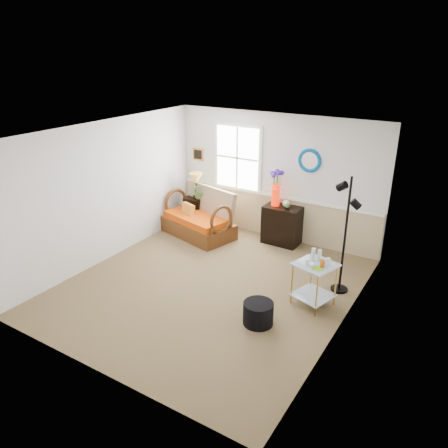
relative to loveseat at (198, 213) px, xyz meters
The scene contains 19 objects.
floor 2.25m from the loveseat, 50.27° to the right, with size 4.50×5.00×0.01m, color brown.
ceiling 3.03m from the loveseat, 50.27° to the right, with size 4.50×5.00×0.01m, color white.
walls 2.33m from the loveseat, 50.27° to the right, with size 4.51×5.01×2.60m.
wainscot 1.61m from the loveseat, 29.61° to the left, with size 4.46×0.02×0.90m, color tan.
chair_rail 1.66m from the loveseat, 29.30° to the left, with size 4.46×0.04×0.06m, color white.
window 1.44m from the loveseat, 57.52° to the left, with size 1.14×0.06×1.44m, color white, non-canonical shape.
picture 1.41m from the loveseat, 123.17° to the left, with size 0.28×0.03×0.28m, color #B87829.
mirror 2.57m from the loveseat, 20.75° to the left, with size 0.47×0.47×0.07m, color #015A9A.
loveseat is the anchor object (origin of this frame).
throw_pillow 0.24m from the loveseat, 168.10° to the right, with size 0.35×0.09×0.35m, color #C55605, non-canonical shape.
lamp_stand 0.56m from the loveseat, 132.76° to the left, with size 0.39×0.39×0.69m, color black, non-canonical shape.
table_lamp 0.70m from the loveseat, 128.46° to the left, with size 0.30×0.30×0.54m, color gold, non-canonical shape.
potted_plant 0.55m from the loveseat, 118.45° to the left, with size 0.36×0.40×0.31m, color #407332.
cabinet 1.79m from the loveseat, 18.76° to the left, with size 0.74×0.48×0.80m, color black, non-canonical shape.
flower_vase 1.75m from the loveseat, 20.15° to the left, with size 0.22×0.22×0.74m, color red, non-canonical shape.
side_table 3.36m from the loveseat, 22.83° to the right, with size 0.56×0.56×0.72m, color #BC8F3A, non-canonical shape.
tabletop_items 3.41m from the loveseat, 22.78° to the right, with size 0.36×0.36×0.21m, color silver, non-canonical shape.
floor_lamp 3.42m from the loveseat, 11.11° to the right, with size 0.28×0.28×1.97m, color black, non-canonical shape.
ottoman 3.43m from the loveseat, 40.40° to the right, with size 0.45×0.45×0.35m, color black.
Camera 1 is at (3.62, -5.40, 3.80)m, focal length 35.00 mm.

